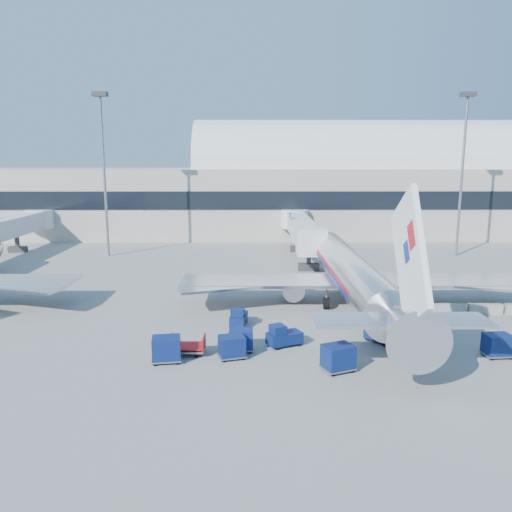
{
  "coord_description": "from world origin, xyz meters",
  "views": [
    {
      "loc": [
        0.65,
        -40.44,
        13.3
      ],
      "look_at": [
        0.97,
        6.0,
        4.5
      ],
      "focal_mm": 35.0,
      "sensor_mm": 36.0,
      "label": 1
    }
  ],
  "objects_px": {
    "jetbridge_mid": "(9,228)",
    "tug_left": "(238,317)",
    "barrier_near": "(448,309)",
    "cart_solo_far": "(498,345)",
    "barrier_mid": "(485,309)",
    "mast_east": "(464,151)",
    "cart_train_a": "(241,340)",
    "cart_open_red": "(188,348)",
    "mast_west": "(103,151)",
    "cart_solo_near": "(338,357)",
    "cart_train_c": "(167,349)",
    "tug_lead": "(283,336)",
    "airliner_main": "(353,276)",
    "tug_right": "(379,333)",
    "jetbridge_near": "(301,228)",
    "cart_train_b": "(232,347)"
  },
  "relations": [
    {
      "from": "jetbridge_mid",
      "to": "tug_left",
      "type": "xyz_separation_m",
      "value": [
        33.88,
        -31.93,
        -3.22
      ]
    },
    {
      "from": "barrier_near",
      "to": "cart_solo_far",
      "type": "distance_m",
      "value": 9.95
    },
    {
      "from": "barrier_mid",
      "to": "jetbridge_mid",
      "type": "bearing_deg",
      "value": 152.65
    },
    {
      "from": "barrier_mid",
      "to": "mast_east",
      "type": "bearing_deg",
      "value": 72.74
    },
    {
      "from": "barrier_mid",
      "to": "cart_train_a",
      "type": "height_order",
      "value": "cart_train_a"
    },
    {
      "from": "barrier_near",
      "to": "cart_open_red",
      "type": "height_order",
      "value": "barrier_near"
    },
    {
      "from": "mast_west",
      "to": "tug_left",
      "type": "height_order",
      "value": "mast_west"
    },
    {
      "from": "mast_west",
      "to": "cart_solo_near",
      "type": "xyz_separation_m",
      "value": [
        26.15,
        -40.22,
        -13.86
      ]
    },
    {
      "from": "cart_train_c",
      "to": "tug_lead",
      "type": "bearing_deg",
      "value": 11.75
    },
    {
      "from": "cart_solo_far",
      "to": "mast_east",
      "type": "bearing_deg",
      "value": 67.34
    },
    {
      "from": "jetbridge_mid",
      "to": "barrier_mid",
      "type": "distance_m",
      "value": 62.81
    },
    {
      "from": "barrier_mid",
      "to": "cart_solo_near",
      "type": "height_order",
      "value": "cart_solo_near"
    },
    {
      "from": "airliner_main",
      "to": "cart_train_c",
      "type": "xyz_separation_m",
      "value": [
        -15.15,
        -13.15,
        -2.0
      ]
    },
    {
      "from": "cart_train_c",
      "to": "tug_right",
      "type": "bearing_deg",
      "value": 5.55
    },
    {
      "from": "cart_train_a",
      "to": "cart_open_red",
      "type": "height_order",
      "value": "cart_train_a"
    },
    {
      "from": "barrier_near",
      "to": "tug_left",
      "type": "height_order",
      "value": "tug_left"
    },
    {
      "from": "jetbridge_mid",
      "to": "tug_right",
      "type": "distance_m",
      "value": 57.19
    },
    {
      "from": "jetbridge_mid",
      "to": "mast_west",
      "type": "height_order",
      "value": "mast_west"
    },
    {
      "from": "mast_west",
      "to": "barrier_near",
      "type": "relative_size",
      "value": 7.53
    },
    {
      "from": "jetbridge_near",
      "to": "cart_train_b",
      "type": "distance_m",
      "value": 39.87
    },
    {
      "from": "tug_right",
      "to": "cart_train_b",
      "type": "xyz_separation_m",
      "value": [
        -10.93,
        -3.14,
        0.17
      ]
    },
    {
      "from": "tug_right",
      "to": "cart_open_red",
      "type": "distance_m",
      "value": 14.23
    },
    {
      "from": "mast_east",
      "to": "tug_left",
      "type": "xyz_separation_m",
      "value": [
        -30.53,
        -31.13,
        -14.08
      ]
    },
    {
      "from": "cart_solo_far",
      "to": "cart_open_red",
      "type": "bearing_deg",
      "value": 173.72
    },
    {
      "from": "jetbridge_mid",
      "to": "mast_west",
      "type": "distance_m",
      "value": 18.06
    },
    {
      "from": "barrier_mid",
      "to": "cart_solo_far",
      "type": "bearing_deg",
      "value": -110.64
    },
    {
      "from": "jetbridge_mid",
      "to": "cart_train_b",
      "type": "relative_size",
      "value": 13.09
    },
    {
      "from": "cart_train_c",
      "to": "cart_solo_far",
      "type": "xyz_separation_m",
      "value": [
        22.71,
        0.72,
        -0.06
      ]
    },
    {
      "from": "mast_west",
      "to": "cart_solo_far",
      "type": "distance_m",
      "value": 55.17
    },
    {
      "from": "airliner_main",
      "to": "tug_right",
      "type": "height_order",
      "value": "airliner_main"
    },
    {
      "from": "jetbridge_mid",
      "to": "barrier_near",
      "type": "relative_size",
      "value": 9.17
    },
    {
      "from": "barrier_near",
      "to": "cart_train_b",
      "type": "height_order",
      "value": "cart_train_b"
    },
    {
      "from": "barrier_near",
      "to": "barrier_mid",
      "type": "xyz_separation_m",
      "value": [
        3.3,
        0.0,
        0.0
      ]
    },
    {
      "from": "airliner_main",
      "to": "cart_train_b",
      "type": "distance_m",
      "value": 16.68
    },
    {
      "from": "jetbridge_mid",
      "to": "tug_right",
      "type": "xyz_separation_m",
      "value": [
        44.55,
        -35.72,
        -3.25
      ]
    },
    {
      "from": "jetbridge_mid",
      "to": "jetbridge_near",
      "type": "bearing_deg",
      "value": 0.0
    },
    {
      "from": "barrier_near",
      "to": "cart_open_red",
      "type": "distance_m",
      "value": 23.77
    },
    {
      "from": "cart_solo_near",
      "to": "cart_solo_far",
      "type": "xyz_separation_m",
      "value": [
        11.41,
        2.29,
        -0.06
      ]
    },
    {
      "from": "tug_lead",
      "to": "cart_train_c",
      "type": "distance_m",
      "value": 8.54
    },
    {
      "from": "cart_train_a",
      "to": "cart_solo_far",
      "type": "xyz_separation_m",
      "value": [
        17.74,
        -1.24,
        0.02
      ]
    },
    {
      "from": "jetbridge_mid",
      "to": "cart_train_b",
      "type": "distance_m",
      "value": 51.47
    },
    {
      "from": "jetbridge_mid",
      "to": "tug_lead",
      "type": "distance_m",
      "value": 52.3
    },
    {
      "from": "tug_right",
      "to": "cart_open_red",
      "type": "bearing_deg",
      "value": -119.33
    },
    {
      "from": "tug_right",
      "to": "cart_train_c",
      "type": "xyz_separation_m",
      "value": [
        -15.3,
        -3.74,
        0.25
      ]
    },
    {
      "from": "mast_west",
      "to": "mast_east",
      "type": "distance_m",
      "value": 50.0
    },
    {
      "from": "cart_train_a",
      "to": "cart_open_red",
      "type": "relative_size",
      "value": 0.74
    },
    {
      "from": "mast_west",
      "to": "barrier_near",
      "type": "bearing_deg",
      "value": -36.38
    },
    {
      "from": "jetbridge_near",
      "to": "tug_right",
      "type": "height_order",
      "value": "jetbridge_near"
    },
    {
      "from": "mast_west",
      "to": "cart_train_b",
      "type": "relative_size",
      "value": 10.76
    },
    {
      "from": "tug_left",
      "to": "cart_solo_far",
      "type": "height_order",
      "value": "cart_solo_far"
    }
  ]
}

